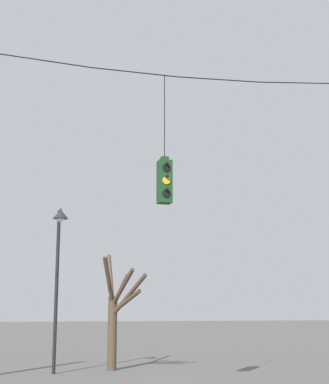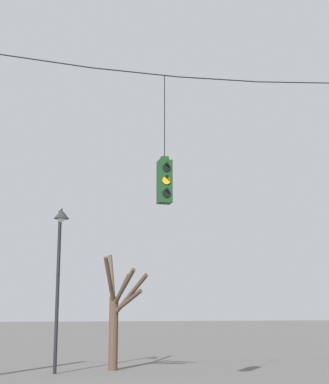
% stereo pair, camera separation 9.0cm
% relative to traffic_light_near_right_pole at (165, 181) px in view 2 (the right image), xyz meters
% --- Properties ---
extents(span_wire, '(16.25, 0.03, 0.64)m').
position_rel_traffic_light_near_right_pole_xyz_m(span_wire, '(-0.78, 0.01, 3.06)').
color(span_wire, black).
extents(traffic_light_near_right_pole, '(0.34, 0.46, 3.44)m').
position_rel_traffic_light_near_right_pole_xyz_m(traffic_light_near_right_pole, '(0.00, 0.00, 0.00)').
color(traffic_light_near_right_pole, '#143819').
extents(street_lamp, '(0.52, 0.89, 5.44)m').
position_rel_traffic_light_near_right_pole_xyz_m(street_lamp, '(-2.08, 5.94, -1.17)').
color(street_lamp, black).
rests_on(street_lamp, ground_plane).
extents(bare_tree, '(1.47, 2.88, 4.13)m').
position_rel_traffic_light_near_right_pole_xyz_m(bare_tree, '(0.04, 6.71, -3.31)').
color(bare_tree, '#423326').
rests_on(bare_tree, ground_plane).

